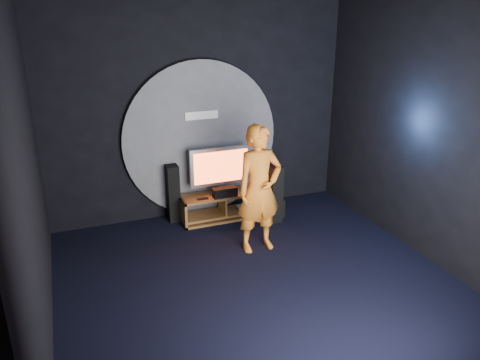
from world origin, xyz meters
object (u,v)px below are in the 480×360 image
Objects in this scene: tv at (221,168)px; tower_speaker_left at (173,194)px; subwoofer at (274,207)px; player at (259,189)px; media_console at (223,208)px; tower_speaker_right at (275,194)px.

tower_speaker_left is at bearing 169.69° from tv.
subwoofer is 1.40m from player.
media_console is 0.92m from tower_speaker_right.
tv is 0.88m from tower_speaker_left.
tower_speaker_right is at bearing -110.95° from subwoofer.
media_console is at bearing -14.88° from tower_speaker_left.
tv reaches higher than media_console.
tv is 0.55× the size of player.
tower_speaker_left is at bearing 165.11° from subwoofer.
player reaches higher than media_console.
subwoofer is at bearing -14.90° from media_console.
tower_speaker_left is at bearing 158.44° from tower_speaker_right.
tower_speaker_right is (0.77, -0.41, 0.29)m from media_console.
player is (0.94, -1.37, 0.45)m from tower_speaker_left.
tower_speaker_left is (-0.79, 0.21, 0.29)m from media_console.
media_console is at bearing 93.33° from player.
tower_speaker_right reaches higher than subwoofer.
subwoofer is (0.85, -0.29, -0.72)m from tv.
tower_speaker_right is 1.08m from player.
tv is 1.24m from player.
tower_speaker_left and tower_speaker_right have the same top height.
subwoofer is (0.07, 0.18, -0.33)m from tower_speaker_right.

